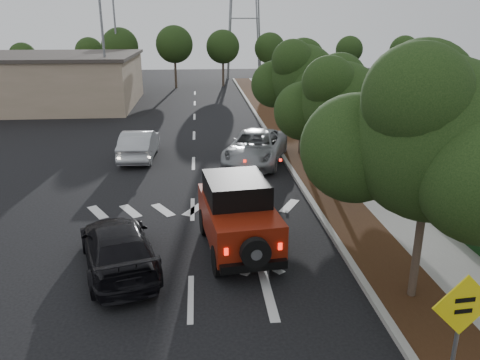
{
  "coord_description": "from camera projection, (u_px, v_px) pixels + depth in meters",
  "views": [
    {
      "loc": [
        0.35,
        -10.39,
        6.72
      ],
      "look_at": [
        1.53,
        3.0,
        2.13
      ],
      "focal_mm": 35.0,
      "sensor_mm": 36.0,
      "label": 1
    }
  ],
  "objects": [
    {
      "name": "street_tree_mid",
      "position": [
        334.0,
        200.0,
        18.53
      ],
      "size": [
        3.2,
        3.2,
        5.32
      ],
      "primitive_type": null,
      "color": "black",
      "rests_on": "ground"
    },
    {
      "name": "transmission_tower",
      "position": [
        244.0,
        78.0,
        57.69
      ],
      "size": [
        7.0,
        4.0,
        28.0
      ],
      "primitive_type": null,
      "color": "slate",
      "rests_on": "ground"
    },
    {
      "name": "street_tree_far",
      "position": [
        300.0,
        155.0,
        24.66
      ],
      "size": [
        3.4,
        3.4,
        5.62
      ],
      "primitive_type": null,
      "color": "black",
      "rests_on": "ground"
    },
    {
      "name": "ground",
      "position": [
        191.0,
        298.0,
        11.94
      ],
      "size": [
        120.0,
        120.0,
        0.0
      ],
      "primitive_type": "plane",
      "color": "black",
      "rests_on": "ground"
    },
    {
      "name": "planting_strip",
      "position": [
        304.0,
        159.0,
        23.7
      ],
      "size": [
        1.8,
        70.0,
        0.12
      ],
      "primitive_type": "cube",
      "color": "black",
      "rests_on": "ground"
    },
    {
      "name": "black_suv_oncoming",
      "position": [
        118.0,
        247.0,
        13.19
      ],
      "size": [
        3.08,
        4.96,
        1.34
      ],
      "primitive_type": "imported",
      "rotation": [
        0.0,
        0.0,
        3.42
      ],
      "color": "black",
      "rests_on": "ground"
    },
    {
      "name": "sidewalk",
      "position": [
        341.0,
        158.0,
        23.86
      ],
      "size": [
        2.0,
        70.0,
        0.12
      ],
      "primitive_type": "cube",
      "color": "gray",
      "rests_on": "ground"
    },
    {
      "name": "silver_sedan_oncoming",
      "position": [
        139.0,
        144.0,
        23.9
      ],
      "size": [
        1.72,
        4.52,
        1.47
      ],
      "primitive_type": "imported",
      "rotation": [
        0.0,
        0.0,
        3.11
      ],
      "color": "#AEB1B7",
      "rests_on": "ground"
    },
    {
      "name": "hedge",
      "position": [
        368.0,
        151.0,
        23.86
      ],
      "size": [
        0.8,
        70.0,
        0.8
      ],
      "primitive_type": "cube",
      "color": "black",
      "rests_on": "ground"
    },
    {
      "name": "curb",
      "position": [
        285.0,
        160.0,
        23.61
      ],
      "size": [
        0.2,
        70.0,
        0.15
      ],
      "primitive_type": "cube",
      "color": "#9E9B93",
      "rests_on": "ground"
    },
    {
      "name": "light_pole_a",
      "position": [
        110.0,
        113.0,
        35.91
      ],
      "size": [
        2.0,
        0.22,
        9.0
      ],
      "primitive_type": null,
      "color": "slate",
      "rests_on": "ground"
    },
    {
      "name": "silver_suv_ahead",
      "position": [
        256.0,
        147.0,
        23.19
      ],
      "size": [
        4.14,
        6.08,
        1.54
      ],
      "primitive_type": "imported",
      "rotation": [
        0.0,
        0.0,
        -0.31
      ],
      "color": "#939599",
      "rests_on": "ground"
    },
    {
      "name": "speed_hump_sign",
      "position": [
        460.0,
        320.0,
        8.17
      ],
      "size": [
        1.19,
        0.14,
        2.54
      ],
      "rotation": [
        0.0,
        0.0,
        0.08
      ],
      "color": "slate",
      "rests_on": "ground"
    },
    {
      "name": "red_jeep",
      "position": [
        237.0,
        213.0,
        14.32
      ],
      "size": [
        2.39,
        4.51,
        2.24
      ],
      "rotation": [
        0.0,
        0.0,
        0.12
      ],
      "color": "black",
      "rests_on": "ground"
    },
    {
      "name": "street_tree_near",
      "position": [
        411.0,
        298.0,
        11.93
      ],
      "size": [
        3.8,
        3.8,
        5.92
      ],
      "primitive_type": null,
      "color": "black",
      "rests_on": "ground"
    },
    {
      "name": "parked_suv",
      "position": [
        59.0,
        105.0,
        35.15
      ],
      "size": [
        4.47,
        2.7,
        1.42
      ],
      "primitive_type": "imported",
      "rotation": [
        0.0,
        0.0,
        1.31
      ],
      "color": "#989A9F",
      "rests_on": "ground"
    },
    {
      "name": "light_pole_b",
      "position": [
        120.0,
        91.0,
        47.14
      ],
      "size": [
        2.0,
        0.22,
        9.0
      ],
      "primitive_type": null,
      "color": "slate",
      "rests_on": "ground"
    }
  ]
}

